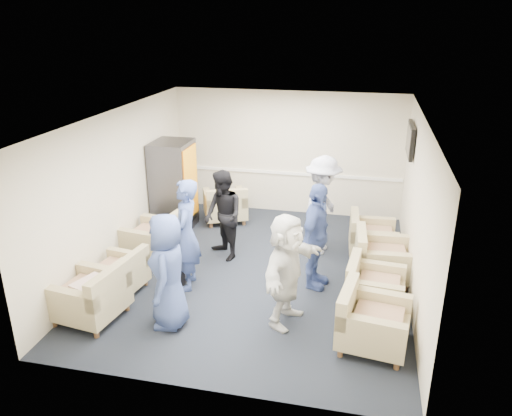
% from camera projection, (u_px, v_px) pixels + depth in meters
% --- Properties ---
extents(floor, '(6.00, 6.00, 0.00)m').
position_uv_depth(floor, '(258.00, 272.00, 8.65)').
color(floor, black).
rests_on(floor, ground).
extents(ceiling, '(6.00, 6.00, 0.00)m').
position_uv_depth(ceiling, '(258.00, 117.00, 7.68)').
color(ceiling, silver).
rests_on(ceiling, back_wall).
extents(back_wall, '(5.00, 0.02, 2.70)m').
position_uv_depth(back_wall, '(288.00, 153.00, 10.89)').
color(back_wall, beige).
rests_on(back_wall, floor).
extents(front_wall, '(5.00, 0.02, 2.70)m').
position_uv_depth(front_wall, '(200.00, 291.00, 5.43)').
color(front_wall, beige).
rests_on(front_wall, floor).
extents(left_wall, '(0.02, 6.00, 2.70)m').
position_uv_depth(left_wall, '(118.00, 188.00, 8.67)').
color(left_wall, beige).
rests_on(left_wall, floor).
extents(right_wall, '(0.02, 6.00, 2.70)m').
position_uv_depth(right_wall, '(417.00, 211.00, 7.65)').
color(right_wall, beige).
rests_on(right_wall, floor).
extents(chair_rail, '(4.98, 0.04, 0.06)m').
position_uv_depth(chair_rail, '(287.00, 173.00, 11.04)').
color(chair_rail, white).
rests_on(chair_rail, back_wall).
extents(tv, '(0.10, 1.00, 0.58)m').
position_uv_depth(tv, '(410.00, 140.00, 9.06)').
color(tv, black).
rests_on(tv, right_wall).
extents(armchair_left_near, '(1.01, 1.01, 0.72)m').
position_uv_depth(armchair_left_near, '(93.00, 298.00, 7.18)').
color(armchair_left_near, tan).
rests_on(armchair_left_near, floor).
extents(armchair_left_mid, '(0.87, 0.87, 0.61)m').
position_uv_depth(armchair_left_mid, '(120.00, 274.00, 7.93)').
color(armchair_left_mid, tan).
rests_on(armchair_left_mid, floor).
extents(armchair_left_far, '(1.00, 1.00, 0.70)m').
position_uv_depth(armchair_left_far, '(155.00, 240.00, 9.07)').
color(armchair_left_far, tan).
rests_on(armchair_left_far, floor).
extents(armchair_right_near, '(1.00, 1.00, 0.71)m').
position_uv_depth(armchair_right_near, '(369.00, 323.00, 6.59)').
color(armchair_right_near, tan).
rests_on(armchair_right_near, floor).
extents(armchair_right_midnear, '(0.90, 0.90, 0.66)m').
position_uv_depth(armchair_right_midnear, '(372.00, 288.00, 7.47)').
color(armchair_right_midnear, tan).
rests_on(armchair_right_midnear, floor).
extents(armchair_right_midfar, '(0.95, 0.95, 0.72)m').
position_uv_depth(armchair_right_midfar, '(379.00, 259.00, 8.32)').
color(armchair_right_midfar, tan).
rests_on(armchair_right_midfar, floor).
extents(armchair_right_far, '(0.89, 0.89, 0.67)m').
position_uv_depth(armchair_right_far, '(369.00, 238.00, 9.16)').
color(armchair_right_far, tan).
rests_on(armchair_right_far, floor).
extents(armchair_corner, '(1.14, 1.14, 0.69)m').
position_uv_depth(armchair_corner, '(225.00, 206.00, 10.68)').
color(armchair_corner, tan).
rests_on(armchair_corner, floor).
extents(vending_machine, '(0.75, 0.87, 1.84)m').
position_uv_depth(vending_machine, '(174.00, 186.00, 10.14)').
color(vending_machine, '#46464D').
rests_on(vending_machine, floor).
extents(backpack, '(0.29, 0.23, 0.46)m').
position_uv_depth(backpack, '(175.00, 273.00, 8.13)').
color(backpack, black).
rests_on(backpack, floor).
extents(pillow, '(0.51, 0.58, 0.14)m').
position_uv_depth(pillow, '(91.00, 286.00, 7.12)').
color(pillow, beige).
rests_on(pillow, armchair_left_near).
extents(person_front_left, '(0.68, 0.91, 1.68)m').
position_uv_depth(person_front_left, '(168.00, 271.00, 6.91)').
color(person_front_left, '#3B4E8E').
rests_on(person_front_left, floor).
extents(person_mid_left, '(0.56, 0.74, 1.83)m').
position_uv_depth(person_mid_left, '(186.00, 235.00, 7.88)').
color(person_mid_left, '#3B4E8E').
rests_on(person_mid_left, floor).
extents(person_back_left, '(1.00, 1.01, 1.64)m').
position_uv_depth(person_back_left, '(223.00, 216.00, 8.89)').
color(person_back_left, black).
rests_on(person_back_left, floor).
extents(person_back_right, '(0.89, 1.30, 1.84)m').
position_uv_depth(person_back_right, '(322.00, 205.00, 9.09)').
color(person_back_right, silver).
rests_on(person_back_right, floor).
extents(person_mid_right, '(0.64, 1.10, 1.75)m').
position_uv_depth(person_mid_right, '(316.00, 237.00, 7.91)').
color(person_mid_right, '#3B4E8E').
rests_on(person_mid_right, floor).
extents(person_front_right, '(0.91, 1.62, 1.66)m').
position_uv_depth(person_front_right, '(286.00, 270.00, 6.96)').
color(person_front_right, silver).
rests_on(person_front_right, floor).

